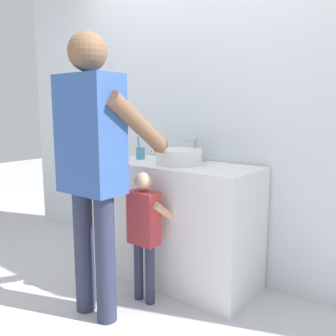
{
  "coord_description": "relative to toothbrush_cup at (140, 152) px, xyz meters",
  "views": [
    {
      "loc": [
        1.51,
        -1.8,
        1.28
      ],
      "look_at": [
        0.0,
        0.15,
        0.88
      ],
      "focal_mm": 38.37,
      "sensor_mm": 36.0,
      "label": 1
    }
  ],
  "objects": [
    {
      "name": "vanity_cabinet",
      "position": [
        0.41,
        -0.01,
        -0.5
      ],
      "size": [
        1.15,
        0.54,
        0.89
      ],
      "primitive_type": "cube",
      "color": "white",
      "rests_on": "ground"
    },
    {
      "name": "adult_parent",
      "position": [
        0.27,
        -0.72,
        0.09
      ],
      "size": [
        0.53,
        0.56,
        1.72
      ],
      "color": "#2D334C",
      "rests_on": "ground"
    },
    {
      "name": "faucet",
      "position": [
        0.41,
        0.17,
        0.03
      ],
      "size": [
        0.18,
        0.14,
        0.18
      ],
      "color": "#B7BABF",
      "rests_on": "vanity_cabinet"
    },
    {
      "name": "sink_basin",
      "position": [
        0.41,
        -0.03,
        0.0
      ],
      "size": [
        0.33,
        0.33,
        0.11
      ],
      "color": "white",
      "rests_on": "vanity_cabinet"
    },
    {
      "name": "toothbrush_cup",
      "position": [
        0.0,
        0.0,
        0.0
      ],
      "size": [
        0.07,
        0.07,
        0.21
      ],
      "color": "#4C8EB2",
      "rests_on": "vanity_cabinet"
    },
    {
      "name": "back_wall",
      "position": [
        0.41,
        0.31,
        0.41
      ],
      "size": [
        4.4,
        0.08,
        2.7
      ],
      "color": "silver",
      "rests_on": "ground"
    },
    {
      "name": "child_toddler",
      "position": [
        0.41,
        -0.42,
        -0.42
      ],
      "size": [
        0.27,
        0.27,
        0.89
      ],
      "color": "#2D334C",
      "rests_on": "ground"
    },
    {
      "name": "ground_plane",
      "position": [
        0.41,
        -0.31,
        -0.94
      ],
      "size": [
        14.0,
        14.0,
        0.0
      ],
      "primitive_type": "plane",
      "color": "silver"
    }
  ]
}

